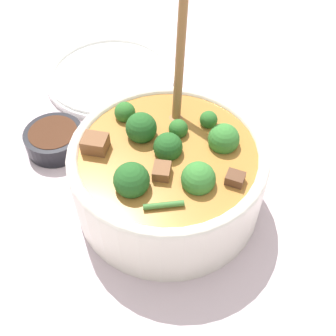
{
  "coord_description": "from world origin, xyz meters",
  "views": [
    {
      "loc": [
        -0.02,
        0.37,
        0.5
      ],
      "look_at": [
        0.0,
        0.0,
        0.07
      ],
      "focal_mm": 45.0,
      "sensor_mm": 36.0,
      "label": 1
    }
  ],
  "objects": [
    {
      "name": "stew_bowl",
      "position": [
        -0.0,
        -0.0,
        0.06
      ],
      "size": [
        0.26,
        0.27,
        0.32
      ],
      "color": "white",
      "rests_on": "ground_plane"
    },
    {
      "name": "empty_plate",
      "position": [
        0.13,
        -0.28,
        0.01
      ],
      "size": [
        0.25,
        0.25,
        0.02
      ],
      "color": "white",
      "rests_on": "ground_plane"
    },
    {
      "name": "ground_plane",
      "position": [
        0.0,
        0.0,
        0.0
      ],
      "size": [
        4.0,
        4.0,
        0.0
      ],
      "primitive_type": "plane",
      "color": "silver"
    },
    {
      "name": "condiment_bowl",
      "position": [
        0.19,
        -0.1,
        0.02
      ],
      "size": [
        0.09,
        0.09,
        0.04
      ],
      "color": "black",
      "rests_on": "ground_plane"
    }
  ]
}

